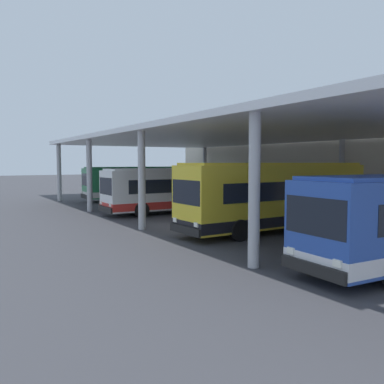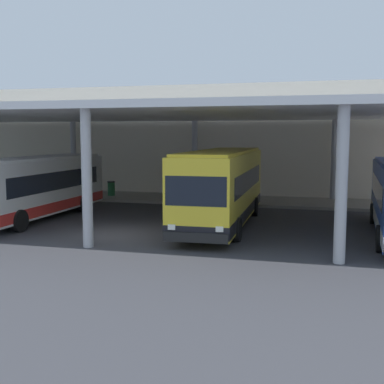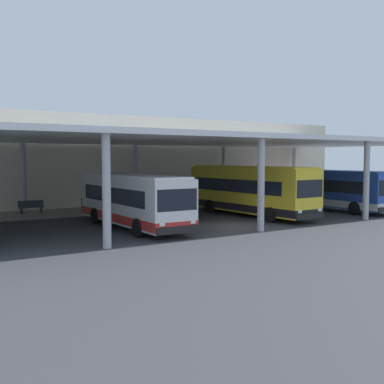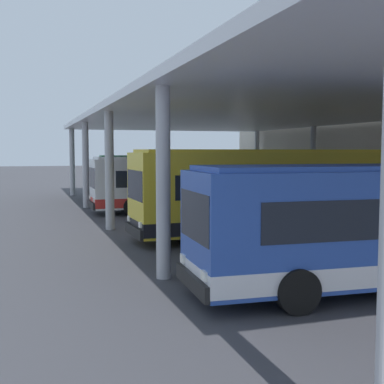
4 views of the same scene
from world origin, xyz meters
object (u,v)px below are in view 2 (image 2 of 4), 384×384
at_px(bus_second_bay, 35,187).
at_px(bench_waiting, 64,186).
at_px(bus_middle_bay, 222,187).
at_px(trash_bin, 111,188).

distance_m(bus_second_bay, bench_waiting, 9.94).
bearing_deg(bus_middle_bay, bench_waiting, 147.36).
bearing_deg(bus_middle_bay, trash_bin, 139.27).
relative_size(bus_second_bay, bus_middle_bay, 0.92).
bearing_deg(bench_waiting, bus_second_bay, -68.46).
bearing_deg(bench_waiting, bus_middle_bay, -32.64).
distance_m(bench_waiting, trash_bin, 3.84).
height_order(bus_second_bay, bus_middle_bay, bus_middle_bay).
distance_m(bus_middle_bay, bench_waiting, 15.71).
bearing_deg(bus_second_bay, bus_middle_bay, 4.47).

